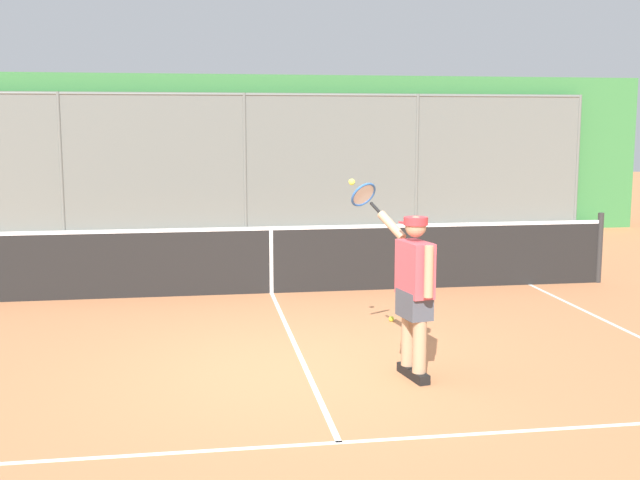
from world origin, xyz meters
name	(u,v)px	position (x,y,z in m)	size (l,w,h in m)	color
ground_plane	(306,370)	(0.00, 0.00, 0.00)	(60.00, 60.00, 0.00)	#C67A4C
court_line_markings	(346,457)	(0.00, 2.08, 0.00)	(7.86, 9.89, 0.01)	white
fence_backdrop	(243,156)	(0.00, -10.03, 1.71)	(18.05, 1.37, 3.45)	slate
tennis_net	(271,259)	(0.00, -3.61, 0.49)	(10.10, 0.09, 1.07)	#2D2D2D
tennis_player	(413,286)	(-0.96, 0.38, 0.89)	(0.65, 1.26, 1.84)	black
tennis_ball_near_baseline	(391,319)	(-1.30, -1.74, 0.03)	(0.07, 0.07, 0.07)	#CCDB33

